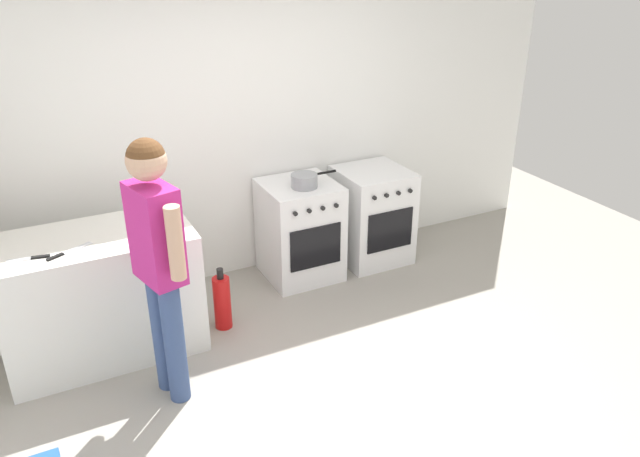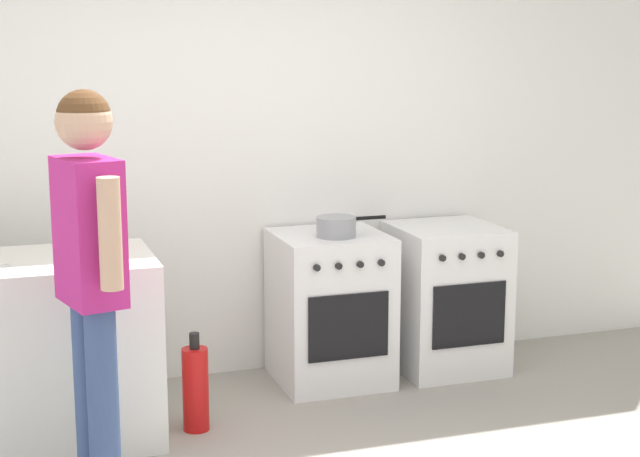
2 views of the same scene
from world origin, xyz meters
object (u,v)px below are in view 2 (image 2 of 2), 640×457
Objects in this scene: pot at (337,227)px; person at (90,256)px; fire_extinguisher at (196,388)px; oven_left at (330,308)px; oven_right at (446,297)px; knife_paring at (89,252)px.

pot is 1.71m from person.
pot reaches higher than fire_extinguisher.
oven_left is 2.14× the size of pot.
person reaches higher than oven_left.
pot reaches higher than oven_right.
knife_paring reaches higher than oven_left.
pot is 0.23× the size of person.
person is 1.13m from fire_extinguisher.
person reaches higher than pot.
knife_paring is at bearing -170.97° from oven_right.
oven_left is at bearing 36.77° from person.
pot is 1.92× the size of knife_paring.
oven_left is at bearing 28.78° from fire_extinguisher.
oven_left is 0.49× the size of person.
knife_paring is at bearing -166.28° from oven_left.
pot is at bearing -84.50° from oven_left.
person is 3.44× the size of fire_extinguisher.
oven_right is at bearing 26.30° from person.
pot is (-0.71, -0.08, 0.48)m from oven_right.
fire_extinguisher is at bearing -17.74° from knife_paring.
person reaches higher than fire_extinguisher.
knife_paring is 0.73m from person.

